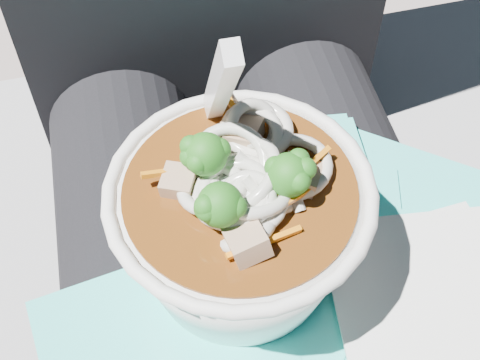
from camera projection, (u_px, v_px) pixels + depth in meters
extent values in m
cube|color=gray|center=(231.00, 309.00, 0.89)|extent=(1.02, 0.54, 0.48)
cylinder|color=black|center=(152.00, 328.00, 0.54)|extent=(0.14, 0.48, 0.14)
cylinder|color=black|center=(372.00, 284.00, 0.57)|extent=(0.14, 0.48, 0.14)
cube|color=#32D4C9|center=(357.00, 203.00, 0.53)|extent=(0.24, 0.23, 0.00)
cube|color=#32D4C9|center=(286.00, 270.00, 0.49)|extent=(0.20, 0.19, 0.00)
cube|color=#32D4C9|center=(283.00, 236.00, 0.51)|extent=(0.21, 0.18, 0.00)
cube|color=#32D4C9|center=(415.00, 323.00, 0.46)|extent=(0.14, 0.17, 0.00)
cube|color=#32D4C9|center=(253.00, 205.00, 0.52)|extent=(0.20, 0.19, 0.00)
cube|color=#32D4C9|center=(310.00, 182.00, 0.53)|extent=(0.11, 0.13, 0.00)
cube|color=#32D4C9|center=(265.00, 323.00, 0.46)|extent=(0.18, 0.18, 0.00)
cube|color=#32D4C9|center=(260.00, 275.00, 0.48)|extent=(0.24, 0.25, 0.00)
cube|color=silver|center=(432.00, 289.00, 0.46)|extent=(0.13, 0.13, 0.00)
cube|color=silver|center=(431.00, 296.00, 0.46)|extent=(0.15, 0.15, 0.00)
torus|color=white|center=(240.00, 192.00, 0.40)|extent=(0.17, 0.17, 0.01)
cylinder|color=#4E270B|center=(240.00, 195.00, 0.41)|extent=(0.14, 0.14, 0.01)
torus|color=beige|center=(233.00, 193.00, 0.39)|extent=(0.07, 0.07, 0.02)
torus|color=beige|center=(248.00, 192.00, 0.39)|extent=(0.08, 0.07, 0.03)
torus|color=beige|center=(241.00, 195.00, 0.40)|extent=(0.07, 0.06, 0.04)
torus|color=beige|center=(254.00, 204.00, 0.39)|extent=(0.06, 0.06, 0.02)
torus|color=beige|center=(292.00, 167.00, 0.41)|extent=(0.07, 0.07, 0.01)
torus|color=beige|center=(246.00, 233.00, 0.39)|extent=(0.05, 0.04, 0.04)
torus|color=beige|center=(246.00, 199.00, 0.39)|extent=(0.04, 0.04, 0.02)
torus|color=beige|center=(250.00, 138.00, 0.42)|extent=(0.06, 0.06, 0.03)
torus|color=beige|center=(254.00, 128.00, 0.42)|extent=(0.05, 0.05, 0.04)
torus|color=beige|center=(257.00, 129.00, 0.42)|extent=(0.06, 0.06, 0.01)
torus|color=beige|center=(228.00, 165.00, 0.40)|extent=(0.08, 0.07, 0.04)
torus|color=beige|center=(239.00, 176.00, 0.40)|extent=(0.07, 0.08, 0.05)
torus|color=beige|center=(212.00, 188.00, 0.39)|extent=(0.06, 0.06, 0.01)
cylinder|color=beige|center=(292.00, 188.00, 0.40)|extent=(0.01, 0.03, 0.02)
cylinder|color=beige|center=(253.00, 201.00, 0.39)|extent=(0.03, 0.02, 0.02)
cylinder|color=beige|center=(232.00, 225.00, 0.38)|extent=(0.02, 0.03, 0.02)
cylinder|color=beige|center=(266.00, 213.00, 0.39)|extent=(0.03, 0.02, 0.01)
cylinder|color=beige|center=(262.00, 197.00, 0.39)|extent=(0.02, 0.03, 0.02)
cylinder|color=beige|center=(214.00, 183.00, 0.40)|extent=(0.01, 0.03, 0.01)
cylinder|color=beige|center=(254.00, 172.00, 0.40)|extent=(0.03, 0.03, 0.02)
cylinder|color=#648B43|center=(288.00, 187.00, 0.39)|extent=(0.01, 0.01, 0.02)
sphere|color=#135613|center=(289.00, 175.00, 0.38)|extent=(0.03, 0.03, 0.03)
sphere|color=#135613|center=(299.00, 159.00, 0.38)|extent=(0.01, 0.01, 0.01)
sphere|color=#135613|center=(299.00, 181.00, 0.38)|extent=(0.01, 0.01, 0.01)
sphere|color=#135613|center=(275.00, 167.00, 0.38)|extent=(0.01, 0.01, 0.01)
sphere|color=#135613|center=(305.00, 169.00, 0.38)|extent=(0.01, 0.01, 0.01)
cylinder|color=#648B43|center=(206.00, 167.00, 0.40)|extent=(0.01, 0.01, 0.02)
sphere|color=#135613|center=(205.00, 154.00, 0.39)|extent=(0.03, 0.03, 0.03)
sphere|color=#135613|center=(191.00, 146.00, 0.39)|extent=(0.01, 0.01, 0.01)
sphere|color=#135613|center=(191.00, 157.00, 0.39)|extent=(0.01, 0.01, 0.01)
sphere|color=#135613|center=(198.00, 162.00, 0.39)|extent=(0.01, 0.01, 0.01)
sphere|color=#135613|center=(220.00, 149.00, 0.39)|extent=(0.01, 0.01, 0.01)
cylinder|color=#648B43|center=(221.00, 217.00, 0.38)|extent=(0.01, 0.01, 0.02)
sphere|color=#135613|center=(220.00, 205.00, 0.37)|extent=(0.03, 0.03, 0.03)
sphere|color=#135613|center=(208.00, 210.00, 0.37)|extent=(0.01, 0.01, 0.01)
sphere|color=#135613|center=(206.00, 206.00, 0.37)|extent=(0.01, 0.01, 0.01)
sphere|color=#135613|center=(205.00, 209.00, 0.37)|extent=(0.01, 0.01, 0.01)
sphere|color=#135613|center=(235.00, 207.00, 0.37)|extent=(0.01, 0.01, 0.01)
cube|color=orange|center=(183.00, 170.00, 0.40)|extent=(0.05, 0.01, 0.01)
cube|color=orange|center=(264.00, 242.00, 0.38)|extent=(0.05, 0.01, 0.01)
cube|color=orange|center=(236.00, 115.00, 0.43)|extent=(0.01, 0.05, 0.01)
cube|color=orange|center=(300.00, 194.00, 0.39)|extent=(0.04, 0.03, 0.01)
cube|color=orange|center=(267.00, 173.00, 0.41)|extent=(0.01, 0.04, 0.01)
cube|color=orange|center=(303.00, 171.00, 0.40)|extent=(0.04, 0.03, 0.00)
cube|color=#9D7458|center=(300.00, 176.00, 0.40)|extent=(0.03, 0.03, 0.02)
cube|color=#9D7458|center=(240.00, 135.00, 0.42)|extent=(0.03, 0.04, 0.02)
cube|color=#9D7458|center=(179.00, 182.00, 0.40)|extent=(0.03, 0.03, 0.01)
cube|color=#9D7458|center=(247.00, 241.00, 0.37)|extent=(0.03, 0.03, 0.02)
ellipsoid|color=white|center=(238.00, 200.00, 0.39)|extent=(0.03, 0.04, 0.01)
cube|color=white|center=(221.00, 85.00, 0.38)|extent=(0.01, 0.08, 0.12)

